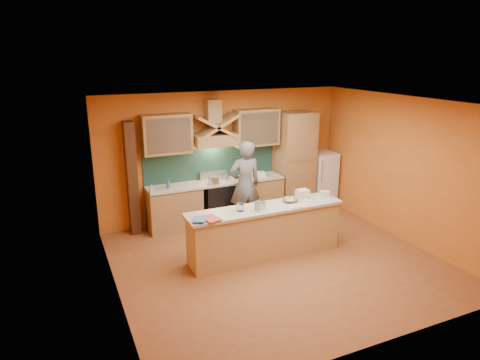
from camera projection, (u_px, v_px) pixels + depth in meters
name	position (u px, v px, depth m)	size (l,w,h in m)	color
floor	(277.00, 261.00, 7.61)	(5.50, 5.00, 0.01)	brown
ceiling	(282.00, 103.00, 6.81)	(5.50, 5.00, 0.01)	white
wall_back	(224.00, 155.00, 9.40)	(5.50, 0.02, 2.80)	orange
wall_front	(383.00, 245.00, 5.02)	(5.50, 0.02, 2.80)	orange
wall_left	(112.00, 210.00, 6.14)	(0.02, 5.00, 2.80)	orange
wall_right	(404.00, 169.00, 8.28)	(0.02, 5.00, 2.80)	orange
base_cabinet_left	(174.00, 209.00, 8.93)	(1.10, 0.60, 0.86)	#A2784A
base_cabinet_right	(256.00, 197.00, 9.67)	(1.10, 0.60, 0.86)	#A2784A
counter_top	(216.00, 182.00, 9.16)	(3.00, 0.62, 0.04)	#B7AE9B
stove	(217.00, 202.00, 9.29)	(0.60, 0.58, 0.90)	black
backsplash	(212.00, 163.00, 9.31)	(3.00, 0.03, 0.70)	#18342E
range_hood	(215.00, 140.00, 8.94)	(0.92, 0.50, 0.24)	#A2784A
hood_chimney	(213.00, 111.00, 8.86)	(0.30, 0.30, 0.50)	#A2784A
upper_cabinet_left	(167.00, 134.00, 8.57)	(1.00, 0.35, 0.80)	#A2784A
upper_cabinet_right	(256.00, 127.00, 9.35)	(1.00, 0.35, 0.80)	#A2784A
pantry_column	(295.00, 162.00, 9.85)	(0.80, 0.60, 2.30)	#A2784A
fridge	(321.00, 179.00, 10.29)	(0.58, 0.60, 1.30)	white
trim_column_left	(132.00, 179.00, 8.54)	(0.20, 0.30, 2.30)	#472816
island_body	(265.00, 233.00, 7.71)	(2.80, 0.55, 0.88)	tan
island_top	(265.00, 208.00, 7.57)	(2.90, 0.62, 0.05)	#B7AE9B
person	(245.00, 185.00, 8.86)	(0.68, 0.45, 1.86)	slate
pot_large	(214.00, 181.00, 8.97)	(0.25, 0.25, 0.18)	silver
pot_small	(223.00, 177.00, 9.31)	(0.18, 0.18, 0.15)	#B7B8BE
soap_bottle_a	(152.00, 189.00, 8.35)	(0.08, 0.08, 0.17)	silver
soap_bottle_b	(168.00, 183.00, 8.68)	(0.08, 0.08, 0.21)	#325E8B
bowl_back	(255.00, 175.00, 9.53)	(0.23, 0.23, 0.07)	white
dish_rack	(259.00, 174.00, 9.54)	(0.25, 0.20, 0.09)	white
book_lower	(204.00, 220.00, 6.92)	(0.25, 0.34, 0.03)	#B64145
book_upper	(193.00, 219.00, 6.92)	(0.21, 0.28, 0.02)	teal
jar_large	(259.00, 206.00, 7.37)	(0.15, 0.15, 0.16)	white
jar_small	(240.00, 207.00, 7.36)	(0.13, 0.13, 0.14)	silver
kitchen_scale	(262.00, 206.00, 7.49)	(0.11, 0.11, 0.09)	silver
mixing_bowl	(290.00, 200.00, 7.81)	(0.28, 0.28, 0.07)	silver
cloth	(295.00, 206.00, 7.59)	(0.26, 0.20, 0.02)	beige
grocery_bag_a	(302.00, 193.00, 8.06)	(0.22, 0.18, 0.14)	beige
grocery_bag_b	(325.00, 194.00, 8.11)	(0.17, 0.13, 0.10)	beige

